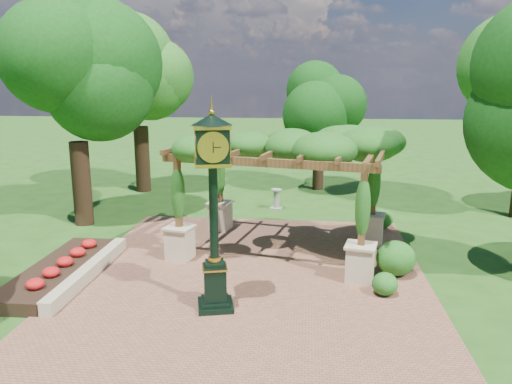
# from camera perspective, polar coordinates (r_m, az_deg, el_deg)

# --- Properties ---
(ground) EXTENTS (120.00, 120.00, 0.00)m
(ground) POSITION_cam_1_polar(r_m,az_deg,el_deg) (13.63, -1.12, -11.42)
(ground) COLOR #1E4714
(ground) RESTS_ON ground
(brick_plaza) EXTENTS (10.00, 12.00, 0.04)m
(brick_plaza) POSITION_cam_1_polar(r_m,az_deg,el_deg) (14.54, -0.63, -9.73)
(brick_plaza) COLOR brown
(brick_plaza) RESTS_ON ground
(border_wall) EXTENTS (0.35, 5.00, 0.40)m
(border_wall) POSITION_cam_1_polar(r_m,az_deg,el_deg) (15.22, -18.53, -8.63)
(border_wall) COLOR #C6B793
(border_wall) RESTS_ON ground
(flower_bed) EXTENTS (1.50, 5.00, 0.36)m
(flower_bed) POSITION_cam_1_polar(r_m,az_deg,el_deg) (15.62, -21.57, -8.41)
(flower_bed) COLOR red
(flower_bed) RESTS_ON ground
(pedestal_clock) EXTENTS (1.16, 1.16, 4.88)m
(pedestal_clock) POSITION_cam_1_polar(r_m,az_deg,el_deg) (11.79, -4.90, -0.34)
(pedestal_clock) COLOR black
(pedestal_clock) RESTS_ON brick_plaza
(pergola) EXTENTS (7.19, 5.32, 4.08)m
(pergola) POSITION_cam_1_polar(r_m,az_deg,el_deg) (15.81, 2.85, 4.63)
(pergola) COLOR beige
(pergola) RESTS_ON brick_plaza
(sundial) EXTENTS (0.62, 0.62, 0.90)m
(sundial) POSITION_cam_1_polar(r_m,az_deg,el_deg) (21.81, 2.35, -0.97)
(sundial) COLOR gray
(sundial) RESTS_ON ground
(shrub_front) EXTENTS (0.85, 0.85, 0.61)m
(shrub_front) POSITION_cam_1_polar(r_m,az_deg,el_deg) (13.71, 14.52, -10.13)
(shrub_front) COLOR #1F5D1A
(shrub_front) RESTS_ON brick_plaza
(shrub_mid) EXTENTS (1.14, 1.14, 1.01)m
(shrub_mid) POSITION_cam_1_polar(r_m,az_deg,el_deg) (15.04, 15.68, -7.29)
(shrub_mid) COLOR #1F5818
(shrub_mid) RESTS_ON brick_plaza
(shrub_back) EXTENTS (1.00, 1.00, 0.69)m
(shrub_back) POSITION_cam_1_polar(r_m,az_deg,el_deg) (19.63, 14.33, -2.98)
(shrub_back) COLOR #245F1B
(shrub_back) RESTS_ON brick_plaza
(tree_west_near) EXTENTS (4.53, 4.53, 8.39)m
(tree_west_near) POSITION_cam_1_polar(r_m,az_deg,el_deg) (20.08, -20.19, 12.54)
(tree_west_near) COLOR #352215
(tree_west_near) RESTS_ON ground
(tree_west_far) EXTENTS (4.16, 4.16, 8.45)m
(tree_west_far) POSITION_cam_1_polar(r_m,az_deg,el_deg) (25.52, -13.33, 12.93)
(tree_west_far) COLOR #312013
(tree_west_far) RESTS_ON ground
(tree_north) EXTENTS (3.48, 3.48, 6.08)m
(tree_north) POSITION_cam_1_polar(r_m,az_deg,el_deg) (25.48, 7.32, 9.53)
(tree_north) COLOR #372216
(tree_north) RESTS_ON ground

